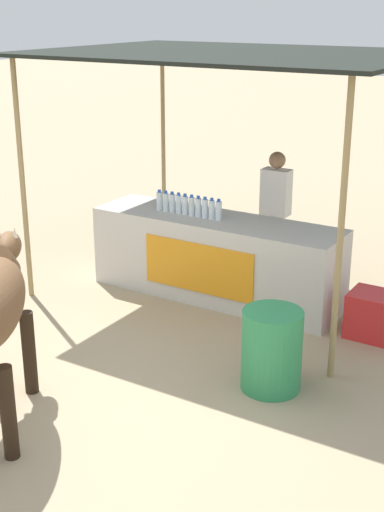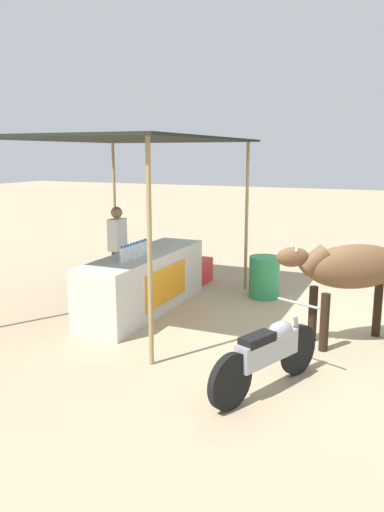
{
  "view_description": "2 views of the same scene",
  "coord_description": "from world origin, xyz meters",
  "px_view_note": "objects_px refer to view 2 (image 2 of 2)",
  "views": [
    {
      "loc": [
        3.87,
        -4.66,
        3.3
      ],
      "look_at": [
        0.33,
        1.13,
        0.89
      ],
      "focal_mm": 50.0,
      "sensor_mm": 36.0,
      "label": 1
    },
    {
      "loc": [
        -6.98,
        -1.73,
        2.57
      ],
      "look_at": [
        -0.07,
        1.31,
        1.0
      ],
      "focal_mm": 35.0,
      "sensor_mm": 36.0,
      "label": 2
    }
  ],
  "objects_px": {
    "vendor_behind_counter": "(118,252)",
    "cow": "(351,270)",
    "water_barrel": "(264,277)",
    "stall_counter": "(145,282)",
    "motorcycle_parked": "(268,353)",
    "cooler_box": "(197,271)"
  },
  "relations": [
    {
      "from": "vendor_behind_counter",
      "to": "cow",
      "type": "distance_m",
      "value": 4.06
    },
    {
      "from": "water_barrel",
      "to": "stall_counter",
      "type": "bearing_deg",
      "value": 132.84
    },
    {
      "from": "motorcycle_parked",
      "to": "vendor_behind_counter",
      "type": "bearing_deg",
      "value": 55.1
    },
    {
      "from": "water_barrel",
      "to": "cow",
      "type": "height_order",
      "value": "cow"
    },
    {
      "from": "water_barrel",
      "to": "motorcycle_parked",
      "type": "distance_m",
      "value": 3.61
    },
    {
      "from": "stall_counter",
      "to": "cow",
      "type": "bearing_deg",
      "value": -93.59
    },
    {
      "from": "cooler_box",
      "to": "cow",
      "type": "distance_m",
      "value": 3.93
    },
    {
      "from": "cooler_box",
      "to": "stall_counter",
      "type": "bearing_deg",
      "value": 177.21
    },
    {
      "from": "water_barrel",
      "to": "motorcycle_parked",
      "type": "relative_size",
      "value": 0.44
    },
    {
      "from": "stall_counter",
      "to": "water_barrel",
      "type": "height_order",
      "value": "stall_counter"
    },
    {
      "from": "vendor_behind_counter",
      "to": "motorcycle_parked",
      "type": "distance_m",
      "value": 4.15
    },
    {
      "from": "vendor_behind_counter",
      "to": "cooler_box",
      "type": "xyz_separation_m",
      "value": [
        1.6,
        -0.85,
        -0.61
      ]
    },
    {
      "from": "cow",
      "to": "cooler_box",
      "type": "bearing_deg",
      "value": 55.17
    },
    {
      "from": "stall_counter",
      "to": "vendor_behind_counter",
      "type": "xyz_separation_m",
      "value": [
        0.39,
        0.75,
        0.37
      ]
    },
    {
      "from": "cow",
      "to": "motorcycle_parked",
      "type": "distance_m",
      "value": 1.97
    },
    {
      "from": "stall_counter",
      "to": "vendor_behind_counter",
      "type": "distance_m",
      "value": 0.93
    },
    {
      "from": "cooler_box",
      "to": "motorcycle_parked",
      "type": "height_order",
      "value": "motorcycle_parked"
    },
    {
      "from": "water_barrel",
      "to": "cow",
      "type": "relative_size",
      "value": 0.44
    },
    {
      "from": "stall_counter",
      "to": "motorcycle_parked",
      "type": "height_order",
      "value": "stall_counter"
    },
    {
      "from": "vendor_behind_counter",
      "to": "cow",
      "type": "relative_size",
      "value": 0.97
    },
    {
      "from": "vendor_behind_counter",
      "to": "water_barrel",
      "type": "bearing_deg",
      "value": -65.01
    },
    {
      "from": "cooler_box",
      "to": "motorcycle_parked",
      "type": "relative_size",
      "value": 0.35
    }
  ]
}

